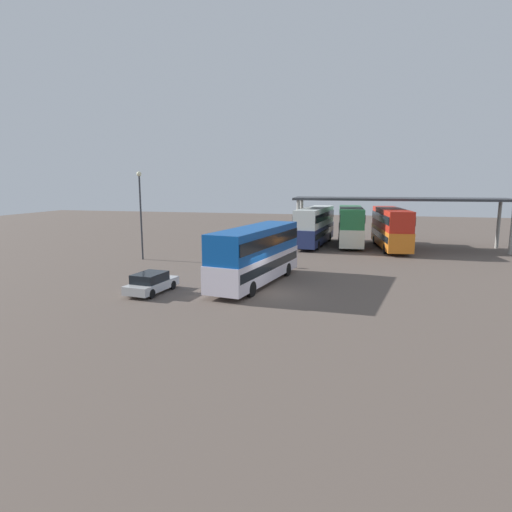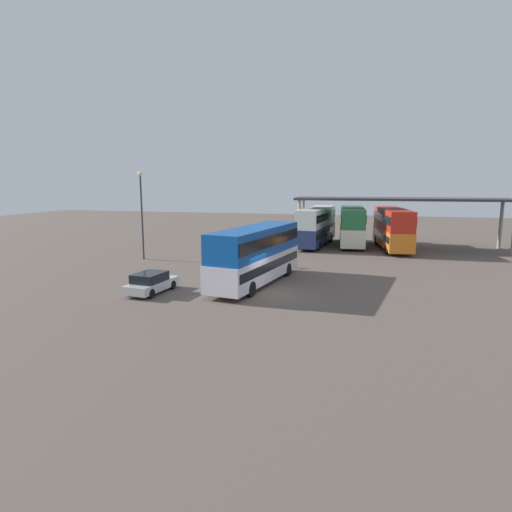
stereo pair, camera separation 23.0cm
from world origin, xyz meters
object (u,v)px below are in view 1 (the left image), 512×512
object	(u,v)px
parked_hatchback	(151,283)
double_decker_mid_row	(351,225)
double_decker_near_canopy	(315,225)
double_decker_far_right	(391,227)
double_decker_main	(256,253)
lamppost_tall	(140,205)

from	to	relation	value
parked_hatchback	double_decker_mid_row	bearing A→B (deg)	-18.93
double_decker_near_canopy	double_decker_mid_row	world-z (taller)	double_decker_mid_row
double_decker_mid_row	double_decker_far_right	world-z (taller)	double_decker_far_right
double_decker_mid_row	double_decker_far_right	size ratio (longest dim) A/B	0.91
double_decker_main	double_decker_far_right	distance (m)	21.73
parked_hatchback	double_decker_far_right	bearing A→B (deg)	-28.25
double_decker_main	double_decker_near_canopy	xyz separation A→B (m)	(1.99, 20.05, 0.12)
double_decker_near_canopy	parked_hatchback	bearing A→B (deg)	167.52
parked_hatchback	double_decker_near_canopy	bearing A→B (deg)	-11.65
double_decker_near_canopy	double_decker_main	bearing A→B (deg)	-179.84
parked_hatchback	double_decker_mid_row	distance (m)	27.74
double_decker_main	parked_hatchback	world-z (taller)	double_decker_main
double_decker_far_right	double_decker_mid_row	bearing A→B (deg)	61.54
double_decker_main	double_decker_mid_row	size ratio (longest dim) A/B	1.08
double_decker_main	lamppost_tall	world-z (taller)	lamppost_tall
double_decker_main	lamppost_tall	xyz separation A→B (m)	(-12.62, 6.96, 2.85)
parked_hatchback	double_decker_near_canopy	xyz separation A→B (m)	(8.00, 24.18, 1.67)
double_decker_near_canopy	lamppost_tall	size ratio (longest dim) A/B	1.42
double_decker_near_canopy	lamppost_tall	xyz separation A→B (m)	(-14.61, -13.09, 2.72)
double_decker_near_canopy	double_decker_mid_row	bearing A→B (deg)	-72.85
parked_hatchback	lamppost_tall	xyz separation A→B (m)	(-6.62, 11.09, 4.39)
double_decker_mid_row	double_decker_far_right	bearing A→B (deg)	-114.72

